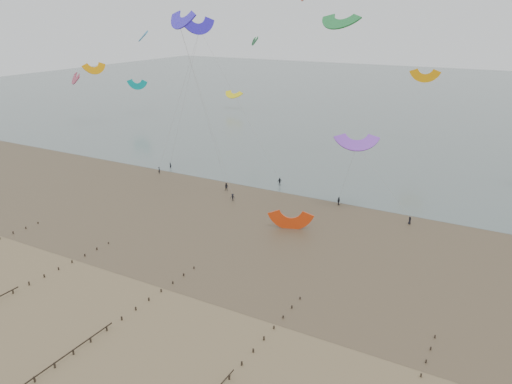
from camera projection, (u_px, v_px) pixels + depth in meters
ground at (120, 298)px, 69.23m from camera, size 500.00×500.00×0.00m
sea_and_shore at (227, 212)px, 99.37m from camera, size 500.00×665.00×0.03m
kitesurfer_lead at (159, 170)px, 122.84m from camera, size 0.77×0.71×1.76m
kitesurfers at (381, 207)px, 99.77m from camera, size 109.42×20.18×1.81m
grounded_kite at (290, 229)px, 91.63m from camera, size 8.40×7.47×3.84m
kites_airborne at (282, 67)px, 138.66m from camera, size 247.95×109.69×43.84m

